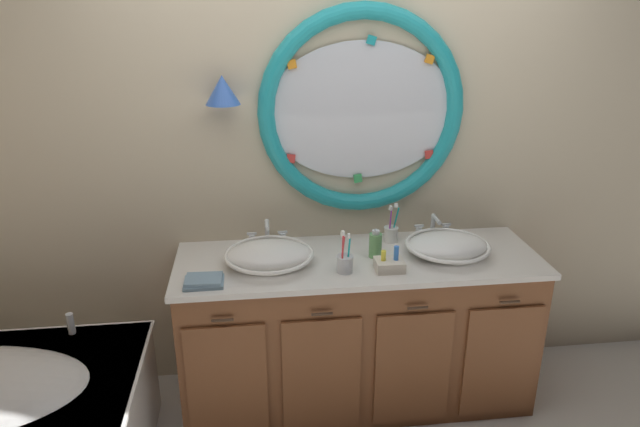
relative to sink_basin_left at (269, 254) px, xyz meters
name	(u,v)px	position (x,y,z in m)	size (l,w,h in m)	color
ground_plane	(350,425)	(0.39, -0.22, -0.91)	(14.00, 14.00, 0.00)	silver
back_wall_assembly	(338,152)	(0.39, 0.36, 0.41)	(6.40, 0.26, 2.60)	beige
vanity_counter	(357,329)	(0.46, 0.03, -0.48)	(1.87, 0.64, 0.85)	brown
sink_basin_left	(269,254)	(0.00, 0.00, 0.00)	(0.45, 0.45, 0.11)	white
sink_basin_right	(448,245)	(0.92, 0.00, 0.00)	(0.43, 0.43, 0.11)	white
faucet_set_left	(267,235)	(0.00, 0.24, 0.00)	(0.22, 0.13, 0.15)	silver
faucet_set_right	(433,227)	(0.92, 0.24, 0.00)	(0.21, 0.13, 0.13)	silver
toothbrush_holder_left	(345,262)	(0.36, -0.13, 0.00)	(0.09, 0.09, 0.22)	silver
toothbrush_holder_right	(391,232)	(0.67, 0.20, 0.00)	(0.08, 0.08, 0.22)	white
soap_dispenser	(375,244)	(0.54, 0.03, 0.01)	(0.07, 0.07, 0.16)	#6BAD66
folded_hand_towel	(204,281)	(-0.31, -0.17, -0.04)	(0.18, 0.14, 0.03)	#7593A8
toiletry_basket	(389,264)	(0.58, -0.13, -0.02)	(0.14, 0.11, 0.12)	beige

